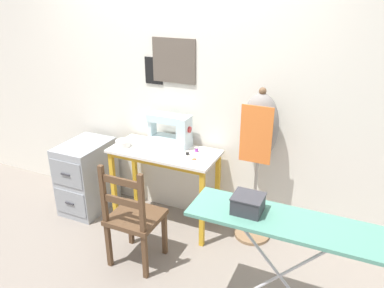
{
  "coord_description": "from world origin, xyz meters",
  "views": [
    {
      "loc": [
        1.5,
        -2.48,
        2.13
      ],
      "look_at": [
        0.29,
        0.2,
        0.89
      ],
      "focal_mm": 35.0,
      "sensor_mm": 36.0,
      "label": 1
    }
  ],
  "objects": [
    {
      "name": "sewing_machine",
      "position": [
        0.02,
        0.35,
        0.91
      ],
      "size": [
        0.41,
        0.19,
        0.32
      ],
      "color": "silver",
      "rests_on": "sewing_table"
    },
    {
      "name": "wall_back",
      "position": [
        -0.0,
        0.52,
        1.28
      ],
      "size": [
        10.0,
        0.07,
        2.55
      ],
      "color": "silver",
      "rests_on": "ground_plane"
    },
    {
      "name": "fabric_bowl",
      "position": [
        -0.39,
        0.15,
        0.8
      ],
      "size": [
        0.14,
        0.14,
        0.06
      ],
      "color": "silver",
      "rests_on": "sewing_table"
    },
    {
      "name": "filing_cabinet",
      "position": [
        -0.85,
        0.14,
        0.36
      ],
      "size": [
        0.39,
        0.57,
        0.71
      ],
      "color": "#93999E",
      "rests_on": "ground_plane"
    },
    {
      "name": "thread_spool_near_machine",
      "position": [
        0.23,
        0.22,
        0.79
      ],
      "size": [
        0.04,
        0.04,
        0.04
      ],
      "color": "black",
      "rests_on": "sewing_table"
    },
    {
      "name": "ironing_board",
      "position": [
        1.24,
        -0.52,
        0.79
      ],
      "size": [
        1.2,
        0.35,
        0.84
      ],
      "color": "#518E7A",
      "rests_on": "ground_plane"
    },
    {
      "name": "dress_form",
      "position": [
        0.83,
        0.36,
        0.99
      ],
      "size": [
        0.32,
        0.32,
        1.4
      ],
      "color": "#846647",
      "rests_on": "ground_plane"
    },
    {
      "name": "sewing_table",
      "position": [
        0.0,
        0.21,
        0.65
      ],
      "size": [
        0.99,
        0.45,
        0.77
      ],
      "color": "silver",
      "rests_on": "ground_plane"
    },
    {
      "name": "scissors",
      "position": [
        0.36,
        0.14,
        0.77
      ],
      "size": [
        0.14,
        0.09,
        0.01
      ],
      "color": "silver",
      "rests_on": "sewing_table"
    },
    {
      "name": "storage_box",
      "position": [
        1.0,
        -0.52,
        0.89
      ],
      "size": [
        0.19,
        0.18,
        0.11
      ],
      "color": "#333338",
      "rests_on": "ironing_board"
    },
    {
      "name": "thread_spool_mid_table",
      "position": [
        0.28,
        0.32,
        0.79
      ],
      "size": [
        0.04,
        0.04,
        0.04
      ],
      "color": "purple",
      "rests_on": "sewing_table"
    },
    {
      "name": "ground_plane",
      "position": [
        0.0,
        0.0,
        0.0
      ],
      "size": [
        14.0,
        14.0,
        0.0
      ],
      "primitive_type": "plane",
      "color": "gray"
    },
    {
      "name": "wooden_chair",
      "position": [
        0.04,
        -0.38,
        0.43
      ],
      "size": [
        0.4,
        0.38,
        0.92
      ],
      "color": "#513823",
      "rests_on": "ground_plane"
    }
  ]
}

